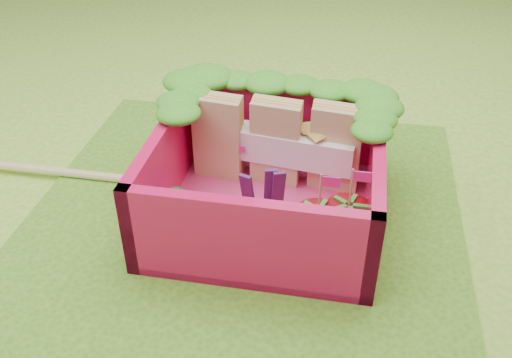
{
  "coord_description": "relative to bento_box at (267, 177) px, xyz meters",
  "views": [
    {
      "loc": [
        0.57,
        -2.72,
        2.19
      ],
      "look_at": [
        0.07,
        -0.01,
        0.28
      ],
      "focal_mm": 40.0,
      "sensor_mm": 36.0,
      "label": 1
    }
  ],
  "objects": [
    {
      "name": "chopsticks",
      "position": [
        -1.04,
        0.17,
        -0.25
      ],
      "size": [
        2.34,
        0.06,
        0.05
      ],
      "color": "#DBC278",
      "rests_on": "placemat"
    },
    {
      "name": "strawberry_left",
      "position": [
        0.33,
        -0.31,
        -0.09
      ],
      "size": [
        0.25,
        0.25,
        0.49
      ],
      "color": "red",
      "rests_on": "bento_floor"
    },
    {
      "name": "broccoli",
      "position": [
        -0.51,
        -0.31,
        -0.05
      ],
      "size": [
        0.32,
        0.32,
        0.25
      ],
      "color": "#589548",
      "rests_on": "bento_floor"
    },
    {
      "name": "sandwich_stack",
      "position": [
        0.01,
        0.32,
        0.04
      ],
      "size": [
        1.07,
        0.29,
        0.55
      ],
      "color": "tan",
      "rests_on": "bento_floor"
    },
    {
      "name": "purple_wedges",
      "position": [
        0.02,
        -0.14,
        -0.04
      ],
      "size": [
        0.23,
        0.12,
        0.38
      ],
      "color": "#3F195A",
      "rests_on": "bento_floor"
    },
    {
      "name": "carrot_sticks",
      "position": [
        -0.26,
        -0.34,
        -0.1
      ],
      "size": [
        0.16,
        0.15,
        0.27
      ],
      "color": "orange",
      "rests_on": "bento_floor"
    },
    {
      "name": "placemat",
      "position": [
        -0.13,
        0.01,
        -0.29
      ],
      "size": [
        2.6,
        2.6,
        0.03
      ],
      "primitive_type": "cube",
      "color": "#569321",
      "rests_on": "ground"
    },
    {
      "name": "strawberry_right",
      "position": [
        0.48,
        -0.24,
        -0.09
      ],
      "size": [
        0.26,
        0.26,
        0.5
      ],
      "color": "red",
      "rests_on": "bento_floor"
    },
    {
      "name": "bento_box",
      "position": [
        0.0,
        0.0,
        0.0
      ],
      "size": [
        1.3,
        1.3,
        0.55
      ],
      "color": "#F61455",
      "rests_on": "placemat"
    },
    {
      "name": "snap_peas",
      "position": [
        0.38,
        -0.21,
        -0.2
      ],
      "size": [
        0.65,
        0.52,
        0.05
      ],
      "color": "green",
      "rests_on": "bento_floor"
    },
    {
      "name": "lettuce_ruffle",
      "position": [
        -0.0,
        0.45,
        0.33
      ],
      "size": [
        1.43,
        0.77,
        0.11
      ],
      "color": "#298F1A",
      "rests_on": "bento_box"
    },
    {
      "name": "bento_floor",
      "position": [
        0.0,
        0.0,
        -0.25
      ],
      "size": [
        1.3,
        1.3,
        0.05
      ],
      "primitive_type": "cube",
      "color": "#DD3874",
      "rests_on": "placemat"
    },
    {
      "name": "ground",
      "position": [
        -0.13,
        0.01,
        -0.31
      ],
      "size": [
        14.0,
        14.0,
        0.0
      ],
      "primitive_type": "plane",
      "color": "#72BC35",
      "rests_on": "ground"
    }
  ]
}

